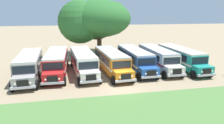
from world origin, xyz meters
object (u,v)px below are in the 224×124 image
at_px(parked_bus_slot_5, 158,57).
at_px(parked_bus_slot_3, 111,60).
at_px(parked_bus_slot_2, 83,61).
at_px(parked_bus_slot_4, 135,58).
at_px(parked_bus_slot_1, 57,62).
at_px(parked_bus_slot_0, 29,64).
at_px(broad_shade_tree, 96,20).
at_px(parked_bus_slot_6, 181,57).

bearing_deg(parked_bus_slot_5, parked_bus_slot_3, -84.05).
distance_m(parked_bus_slot_2, parked_bus_slot_4, 7.26).
bearing_deg(parked_bus_slot_5, parked_bus_slot_2, -88.41).
bearing_deg(parked_bus_slot_1, parked_bus_slot_4, 90.91).
xyz_separation_m(parked_bus_slot_0, broad_shade_tree, (10.03, 11.96, 4.91)).
bearing_deg(parked_bus_slot_2, parked_bus_slot_5, 86.76).
distance_m(parked_bus_slot_4, broad_shade_tree, 12.93).
relative_size(parked_bus_slot_0, parked_bus_slot_5, 1.01).
bearing_deg(parked_bus_slot_5, parked_bus_slot_1, -90.10).
relative_size(parked_bus_slot_0, parked_bus_slot_2, 1.00).
xyz_separation_m(parked_bus_slot_5, parked_bus_slot_6, (3.30, -0.61, 0.00)).
distance_m(parked_bus_slot_0, parked_bus_slot_3, 10.41).
bearing_deg(parked_bus_slot_3, parked_bus_slot_1, -100.84).
height_order(parked_bus_slot_1, broad_shade_tree, broad_shade_tree).
height_order(parked_bus_slot_0, parked_bus_slot_1, same).
height_order(parked_bus_slot_1, parked_bus_slot_5, same).
bearing_deg(parked_bus_slot_4, parked_bus_slot_1, -91.87).
distance_m(parked_bus_slot_1, broad_shade_tree, 13.96).
distance_m(parked_bus_slot_0, parked_bus_slot_4, 13.96).
bearing_deg(broad_shade_tree, parked_bus_slot_3, -88.14).
bearing_deg(parked_bus_slot_0, parked_bus_slot_2, 90.43).
bearing_deg(parked_bus_slot_4, parked_bus_slot_3, -80.11).
bearing_deg(parked_bus_slot_6, parked_bus_slot_4, -97.01).
height_order(parked_bus_slot_0, parked_bus_slot_3, same).
bearing_deg(broad_shade_tree, parked_bus_slot_6, -48.42).
distance_m(parked_bus_slot_2, parked_bus_slot_5, 10.64).
xyz_separation_m(parked_bus_slot_5, broad_shade_tree, (-7.30, 11.34, 4.91)).
bearing_deg(parked_bus_slot_1, parked_bus_slot_0, -74.73).
xyz_separation_m(parked_bus_slot_2, parked_bus_slot_5, (10.64, 0.19, 0.00)).
relative_size(parked_bus_slot_2, parked_bus_slot_5, 1.01).
bearing_deg(parked_bus_slot_1, parked_bus_slot_3, 85.09).
distance_m(parked_bus_slot_1, parked_bus_slot_6, 17.39).
relative_size(parked_bus_slot_1, broad_shade_tree, 0.83).
xyz_separation_m(parked_bus_slot_3, parked_bus_slot_4, (3.53, 0.69, 0.00)).
xyz_separation_m(parked_bus_slot_3, parked_bus_slot_6, (10.21, 0.04, 0.00)).
bearing_deg(parked_bus_slot_6, parked_bus_slot_5, -101.91).
xyz_separation_m(parked_bus_slot_3, parked_bus_slot_5, (6.91, 0.65, 0.00)).
bearing_deg(parked_bus_slot_6, parked_bus_slot_2, -93.21).
height_order(parked_bus_slot_0, parked_bus_slot_2, same).
height_order(parked_bus_slot_3, parked_bus_slot_5, same).
relative_size(parked_bus_slot_3, parked_bus_slot_4, 1.01).
bearing_deg(parked_bus_slot_6, parked_bus_slot_0, -91.44).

